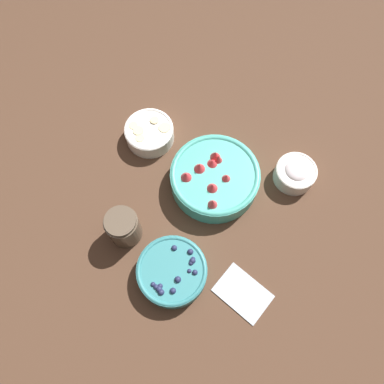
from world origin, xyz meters
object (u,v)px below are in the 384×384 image
bowl_blueberries (172,271)px  jar_chocolate (124,227)px  bowl_bananas (149,132)px  bowl_strawberries (215,177)px  bowl_cream (295,173)px

bowl_blueberries → jar_chocolate: bearing=169.1°
bowl_blueberries → bowl_bananas: bearing=130.5°
bowl_strawberries → bowl_bananas: (-0.23, 0.03, -0.01)m
bowl_strawberries → bowl_blueberries: bearing=-83.5°
jar_chocolate → bowl_cream: bearing=49.4°
bowl_strawberries → jar_chocolate: 0.27m
bowl_cream → bowl_bananas: bearing=-167.7°
bowl_bananas → bowl_blueberries: bearing=-49.5°
bowl_blueberries → bowl_strawberries: bearing=96.5°
bowl_strawberries → bowl_cream: bowl_strawberries is taller
bowl_bananas → jar_chocolate: bearing=-69.9°
bowl_strawberries → bowl_bananas: bearing=171.6°
bowl_blueberries → bowl_cream: bearing=69.0°
bowl_cream → jar_chocolate: size_ratio=1.07×
bowl_blueberries → bowl_cream: size_ratio=1.56×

